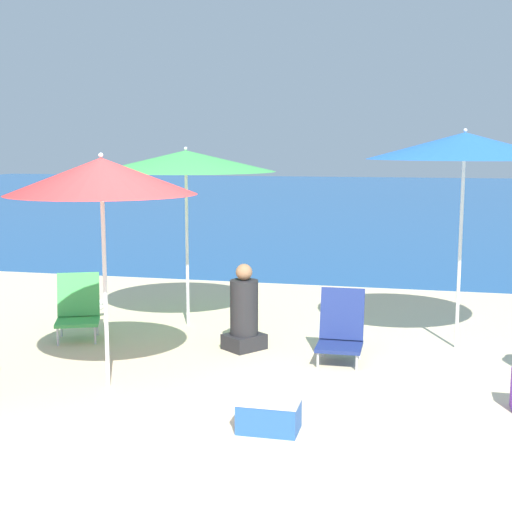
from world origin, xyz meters
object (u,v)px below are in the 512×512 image
(beach_umbrella_red, at_px, (101,176))
(beach_umbrella_blue, at_px, (465,146))
(beach_umbrella_green, at_px, (186,161))
(seagull, at_px, (94,306))
(beach_chair_navy, at_px, (341,329))
(person_seated_far, at_px, (244,314))
(cooler_box, at_px, (269,412))
(beach_chair_green, at_px, (78,308))

(beach_umbrella_red, bearing_deg, beach_umbrella_blue, 33.11)
(beach_umbrella_green, relative_size, beach_umbrella_red, 1.02)
(seagull, bearing_deg, beach_umbrella_blue, -5.12)
(beach_umbrella_blue, relative_size, seagull, 8.53)
(beach_chair_navy, bearing_deg, seagull, 160.12)
(beach_umbrella_green, relative_size, person_seated_far, 2.32)
(person_seated_far, relative_size, cooler_box, 1.96)
(beach_chair_navy, bearing_deg, beach_umbrella_green, 152.38)
(beach_umbrella_green, xyz_separation_m, cooler_box, (1.61, -2.89, -1.80))
(beach_umbrella_red, distance_m, cooler_box, 2.43)
(beach_umbrella_blue, height_order, cooler_box, beach_umbrella_blue)
(beach_umbrella_red, height_order, beach_chair_green, beach_umbrella_red)
(beach_umbrella_red, height_order, beach_umbrella_blue, beach_umbrella_blue)
(person_seated_far, distance_m, cooler_box, 2.20)
(beach_chair_navy, relative_size, seagull, 2.62)
(person_seated_far, xyz_separation_m, seagull, (-2.18, 0.95, -0.24))
(beach_umbrella_blue, distance_m, beach_chair_green, 4.49)
(beach_umbrella_green, relative_size, seagull, 7.84)
(seagull, bearing_deg, beach_chair_navy, -19.18)
(beach_umbrella_blue, bearing_deg, beach_chair_navy, -147.60)
(beach_chair_green, bearing_deg, beach_chair_navy, -25.81)
(beach_chair_navy, height_order, seagull, beach_chair_navy)
(beach_umbrella_green, distance_m, beach_umbrella_blue, 3.09)
(beach_umbrella_red, bearing_deg, person_seated_far, 58.28)
(beach_chair_navy, relative_size, cooler_box, 1.52)
(beach_umbrella_blue, relative_size, cooler_box, 4.94)
(beach_umbrella_red, xyz_separation_m, beach_chair_green, (-1.02, 1.45, -1.52))
(beach_chair_navy, height_order, cooler_box, beach_chair_navy)
(beach_chair_navy, distance_m, seagull, 3.40)
(beach_umbrella_green, height_order, person_seated_far, beach_umbrella_green)
(beach_umbrella_blue, distance_m, cooler_box, 3.60)
(person_seated_far, height_order, cooler_box, person_seated_far)
(beach_umbrella_red, bearing_deg, seagull, 118.40)
(beach_umbrella_red, xyz_separation_m, beach_umbrella_blue, (3.06, 2.00, 0.26))
(beach_umbrella_green, height_order, seagull, beach_umbrella_green)
(beach_umbrella_red, distance_m, beach_umbrella_blue, 3.67)
(beach_umbrella_red, bearing_deg, beach_umbrella_green, 90.25)
(cooler_box, bearing_deg, beach_chair_navy, 80.55)
(beach_chair_navy, height_order, beach_chair_green, beach_chair_green)
(beach_umbrella_blue, height_order, beach_chair_navy, beach_umbrella_blue)
(beach_umbrella_green, height_order, cooler_box, beach_umbrella_green)
(beach_chair_green, bearing_deg, beach_umbrella_green, 16.13)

